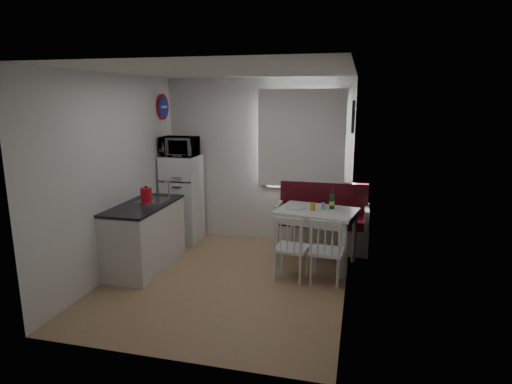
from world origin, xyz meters
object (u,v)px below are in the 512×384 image
chair_left (291,242)px  kettle (146,195)px  chair_right (326,245)px  dining_table (317,216)px  microwave (179,147)px  fridge (182,198)px  wine_bottle (332,199)px  kitchen_counter (145,236)px  bench (322,227)px

chair_left → kettle: kettle is taller
chair_right → kettle: size_ratio=1.90×
dining_table → chair_right: size_ratio=2.56×
dining_table → chair_right: bearing=-62.4°
microwave → fridge: bearing=90.0°
fridge → wine_bottle: fridge is taller
fridge → microwave: microwave is taller
kettle → wine_bottle: bearing=17.5°
dining_table → kettle: kettle is taller
fridge → kettle: fridge is taller
kitchen_counter → bench: 2.65m
kitchen_counter → dining_table: bearing=16.4°
kitchen_counter → fridge: fridge is taller
microwave → kettle: 1.30m
wine_bottle → kitchen_counter: bearing=-162.7°
bench → chair_right: (0.18, -1.35, 0.20)m
dining_table → chair_left: 0.72m
kitchen_counter → fridge: bearing=89.1°
microwave → dining_table: bearing=-13.4°
kitchen_counter → bench: size_ratio=0.93×
bench → kettle: kettle is taller
kitchen_counter → chair_left: 2.01m
chair_right → microwave: (-2.43, 1.19, 1.01)m
dining_table → wine_bottle: 0.32m
kettle → bench: bearing=31.3°
chair_right → wine_bottle: wine_bottle is taller
bench → fridge: size_ratio=1.02×
kettle → microwave: bearing=91.4°
bench → microwave: bearing=-175.9°
fridge → microwave: size_ratio=2.51×
kettle → fridge: bearing=91.4°
chair_right → microwave: bearing=157.8°
fridge → wine_bottle: bearing=-11.2°
bench → chair_right: 1.38m
fridge → chair_right: bearing=-27.0°
wine_bottle → dining_table: bearing=-152.8°
kitchen_counter → chair_left: bearing=0.1°
chair_left → fridge: size_ratio=0.33×
chair_left → chair_right: (0.44, 0.00, -0.00)m
dining_table → chair_left: (-0.25, -0.66, -0.17)m
kettle → wine_bottle: kettle is taller
kitchen_counter → kettle: size_ratio=5.45×
dining_table → microwave: 2.45m
bench → dining_table: bench is taller
chair_right → wine_bottle: bearing=93.9°
microwave → kettle: size_ratio=2.28×
dining_table → fridge: 2.31m
kettle → wine_bottle: 2.52m
dining_table → wine_bottle: wine_bottle is taller
bench → kitchen_counter: bearing=-149.1°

